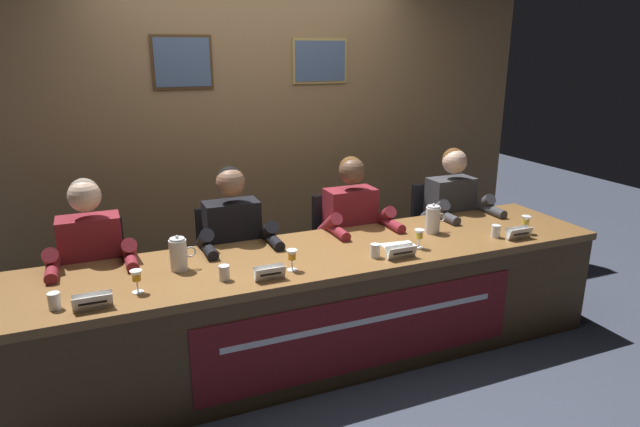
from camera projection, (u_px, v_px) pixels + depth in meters
name	position (u px, v px, depth m)	size (l,w,h in m)	color
ground_plane	(320.00, 354.00, 3.62)	(12.00, 12.00, 0.00)	#383D4C
wall_back_panelled	(255.00, 130.00, 4.46)	(5.01, 0.14, 2.60)	#937047
conference_table	(328.00, 291.00, 3.37)	(3.81, 0.82, 0.73)	brown
chair_far_left	(98.00, 293.00, 3.53)	(0.44, 0.45, 0.89)	black
panelist_far_left	(93.00, 264.00, 3.28)	(0.51, 0.48, 1.21)	black
nameplate_far_left	(93.00, 302.00, 2.65)	(0.19, 0.06, 0.08)	white
juice_glass_far_left	(136.00, 277.00, 2.81)	(0.06, 0.06, 0.12)	white
water_cup_far_left	(54.00, 302.00, 2.65)	(0.06, 0.06, 0.08)	silver
chair_center_left	(230.00, 272.00, 3.86)	(0.44, 0.45, 0.89)	black
panelist_center_left	(236.00, 245.00, 3.60)	(0.51, 0.48, 1.21)	black
nameplate_center_left	(270.00, 273.00, 2.98)	(0.17, 0.06, 0.08)	white
juice_glass_center_left	(292.00, 256.00, 3.10)	(0.06, 0.06, 0.12)	white
water_cup_center_left	(224.00, 274.00, 2.98)	(0.06, 0.06, 0.08)	silver
chair_center_right	(343.00, 255.00, 4.18)	(0.44, 0.45, 0.89)	black
panelist_center_right	(355.00, 228.00, 3.93)	(0.51, 0.48, 1.21)	black
nameplate_center_right	(401.00, 252.00, 3.29)	(0.19, 0.06, 0.08)	white
juice_glass_center_right	(419.00, 235.00, 3.45)	(0.06, 0.06, 0.12)	white
water_cup_center_right	(375.00, 251.00, 3.31)	(0.06, 0.06, 0.08)	silver
chair_far_right	(439.00, 240.00, 4.51)	(0.44, 0.45, 0.89)	black
panelist_far_right	(456.00, 215.00, 4.25)	(0.51, 0.48, 1.21)	black
nameplate_far_right	(519.00, 233.00, 3.63)	(0.18, 0.06, 0.08)	white
juice_glass_far_right	(526.00, 221.00, 3.72)	(0.06, 0.06, 0.12)	white
water_cup_far_right	(496.00, 232.00, 3.66)	(0.06, 0.06, 0.08)	silver
water_pitcher_left_side	(179.00, 254.00, 3.10)	(0.15, 0.10, 0.21)	silver
water_pitcher_right_side	(433.00, 219.00, 3.74)	(0.15, 0.10, 0.21)	silver
document_stack_center_right	(399.00, 246.00, 3.48)	(0.22, 0.17, 0.01)	white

